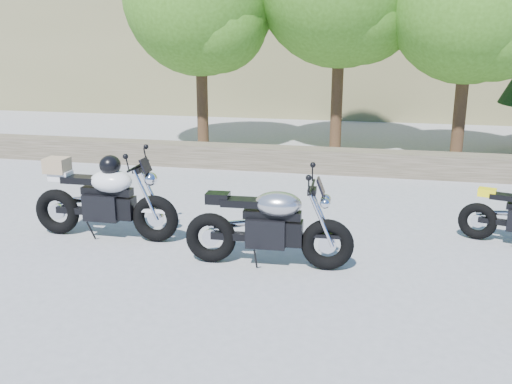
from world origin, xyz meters
TOP-DOWN VIEW (x-y plane):
  - ground at (0.00, 0.00)m, footprint 90.00×90.00m
  - stone_wall at (0.00, 5.50)m, footprint 22.00×0.55m
  - tree_decid_left at (-2.39, 7.14)m, footprint 3.67×3.67m
  - tree_decid_right at (3.71, 6.94)m, footprint 3.54×3.54m
  - silver_bike at (0.54, 0.22)m, footprint 2.17×0.69m
  - white_bike at (-1.99, 0.75)m, footprint 2.23×0.71m

SIDE VIEW (x-z plane):
  - ground at x=0.00m, z-range 0.00..0.00m
  - stone_wall at x=0.00m, z-range 0.00..0.50m
  - silver_bike at x=0.54m, z-range -0.01..1.08m
  - white_bike at x=-1.99m, z-range -0.01..1.22m
  - tree_decid_right at x=3.71m, z-range 0.79..6.20m
  - tree_decid_left at x=-2.39m, z-range 0.83..6.44m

